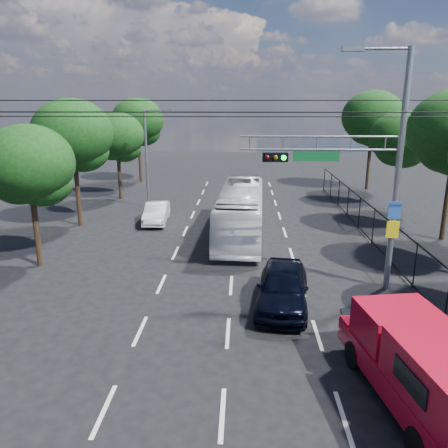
# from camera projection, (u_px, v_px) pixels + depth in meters

# --- Properties ---
(ground) EXTENTS (120.00, 120.00, 0.00)m
(ground) POSITION_uv_depth(u_px,v_px,m) (222.00, 414.00, 10.90)
(ground) COLOR black
(ground) RESTS_ON ground
(lane_markings) EXTENTS (6.12, 38.00, 0.01)m
(lane_markings) POSITION_uv_depth(u_px,v_px,m) (234.00, 242.00, 24.37)
(lane_markings) COLOR beige
(lane_markings) RESTS_ON ground
(signal_mast) EXTENTS (6.43, 0.39, 9.50)m
(signal_mast) POSITION_uv_depth(u_px,v_px,m) (367.00, 163.00, 16.96)
(signal_mast) COLOR slate
(signal_mast) RESTS_ON ground
(streetlight_left) EXTENTS (2.09, 0.22, 7.08)m
(streetlight_left) POSITION_uv_depth(u_px,v_px,m) (149.00, 154.00, 31.28)
(streetlight_left) COLOR slate
(streetlight_left) RESTS_ON ground
(utility_wires) EXTENTS (22.00, 5.04, 0.74)m
(utility_wires) POSITION_uv_depth(u_px,v_px,m) (233.00, 110.00, 17.46)
(utility_wires) COLOR black
(utility_wires) RESTS_ON ground
(fence_right) EXTENTS (0.06, 34.03, 2.00)m
(fence_right) POSITION_uv_depth(u_px,v_px,m) (384.00, 236.00, 22.02)
(fence_right) COLOR black
(fence_right) RESTS_ON ground
(tree_right_d) EXTENTS (4.32, 4.32, 7.02)m
(tree_right_d) POSITION_uv_depth(u_px,v_px,m) (401.00, 142.00, 30.32)
(tree_right_d) COLOR black
(tree_right_d) RESTS_ON ground
(tree_right_e) EXTENTS (5.28, 5.28, 8.58)m
(tree_right_e) POSITION_uv_depth(u_px,v_px,m) (373.00, 121.00, 37.72)
(tree_right_e) COLOR black
(tree_right_e) RESTS_ON ground
(tree_left_b) EXTENTS (4.08, 4.08, 6.63)m
(tree_left_b) POSITION_uv_depth(u_px,v_px,m) (30.00, 170.00, 19.70)
(tree_left_b) COLOR black
(tree_left_b) RESTS_ON ground
(tree_left_c) EXTENTS (4.80, 4.80, 7.80)m
(tree_left_c) POSITION_uv_depth(u_px,v_px,m) (73.00, 139.00, 26.24)
(tree_left_c) COLOR black
(tree_left_c) RESTS_ON ground
(tree_left_d) EXTENTS (4.20, 4.20, 6.83)m
(tree_left_d) POSITION_uv_depth(u_px,v_px,m) (118.00, 140.00, 34.11)
(tree_left_d) COLOR black
(tree_left_d) RESTS_ON ground
(tree_left_e) EXTENTS (4.92, 4.92, 7.99)m
(tree_left_e) POSITION_uv_depth(u_px,v_px,m) (138.00, 124.00, 41.60)
(tree_left_e) COLOR black
(tree_left_e) RESTS_ON ground
(red_pickup) EXTENTS (3.01, 6.18, 2.21)m
(red_pickup) POSITION_uv_depth(u_px,v_px,m) (424.00, 366.00, 10.86)
(red_pickup) COLOR black
(red_pickup) RESTS_ON ground
(navy_hatchback) EXTENTS (2.46, 4.89, 1.60)m
(navy_hatchback) POSITION_uv_depth(u_px,v_px,m) (283.00, 287.00, 16.49)
(navy_hatchback) COLOR black
(navy_hatchback) RESTS_ON ground
(white_bus) EXTENTS (2.87, 10.48, 2.89)m
(white_bus) POSITION_uv_depth(u_px,v_px,m) (241.00, 211.00, 25.19)
(white_bus) COLOR white
(white_bus) RESTS_ON ground
(white_van) EXTENTS (1.60, 3.99, 1.29)m
(white_van) POSITION_uv_depth(u_px,v_px,m) (157.00, 213.00, 28.17)
(white_van) COLOR silver
(white_van) RESTS_ON ground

